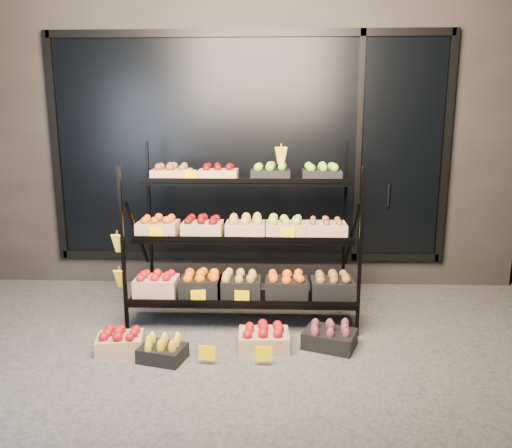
{
  "coord_description": "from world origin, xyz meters",
  "views": [
    {
      "loc": [
        0.28,
        -3.96,
        1.89
      ],
      "look_at": [
        0.12,
        0.55,
        0.93
      ],
      "focal_mm": 35.0,
      "sensor_mm": 36.0,
      "label": 1
    }
  ],
  "objects_px": {
    "display_rack": "(242,237)",
    "floor_crate_midright": "(264,337)",
    "floor_crate_midleft": "(162,350)",
    "floor_crate_left": "(120,340)"
  },
  "relations": [
    {
      "from": "floor_crate_left",
      "to": "display_rack",
      "type": "bearing_deg",
      "value": 28.24
    },
    {
      "from": "floor_crate_left",
      "to": "floor_crate_midleft",
      "type": "bearing_deg",
      "value": -32.25
    },
    {
      "from": "display_rack",
      "to": "floor_crate_midright",
      "type": "height_order",
      "value": "display_rack"
    },
    {
      "from": "display_rack",
      "to": "floor_crate_midleft",
      "type": "bearing_deg",
      "value": -121.92
    },
    {
      "from": "display_rack",
      "to": "floor_crate_midleft",
      "type": "height_order",
      "value": "display_rack"
    },
    {
      "from": "display_rack",
      "to": "floor_crate_midright",
      "type": "distance_m",
      "value": 1.0
    },
    {
      "from": "floor_crate_left",
      "to": "floor_crate_midright",
      "type": "height_order",
      "value": "floor_crate_midright"
    },
    {
      "from": "display_rack",
      "to": "floor_crate_left",
      "type": "bearing_deg",
      "value": -141.3
    },
    {
      "from": "floor_crate_midleft",
      "to": "display_rack",
      "type": "bearing_deg",
      "value": 72.5
    },
    {
      "from": "floor_crate_left",
      "to": "floor_crate_midleft",
      "type": "height_order",
      "value": "floor_crate_left"
    }
  ]
}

